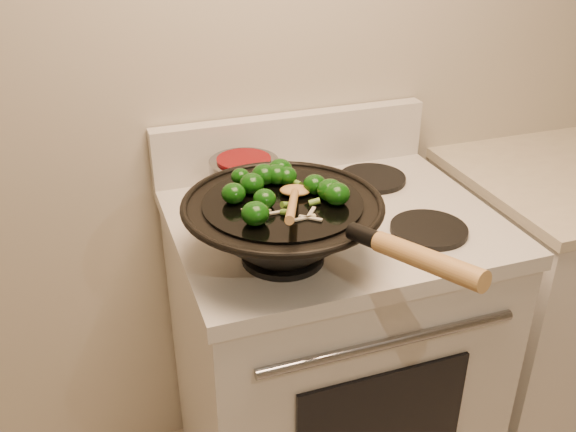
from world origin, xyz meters
name	(u,v)px	position (x,y,z in m)	size (l,w,h in m)	color
stove	(327,357)	(-0.10, 1.17, 0.47)	(0.78, 0.67, 1.08)	silver
counter_unit	(575,296)	(0.78, 1.20, 0.46)	(0.85, 0.62, 0.91)	white
wok	(284,226)	(-0.28, 1.01, 1.00)	(0.42, 0.68, 0.20)	black
stirfry	(281,186)	(-0.27, 1.05, 1.08)	(0.25, 0.25, 0.05)	#0C3B09
wooden_spoon	(294,198)	(-0.27, 0.97, 1.09)	(0.15, 0.29, 0.09)	#AC7D43
saucepan	(245,178)	(-0.28, 1.32, 0.98)	(0.17, 0.28, 0.10)	gray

